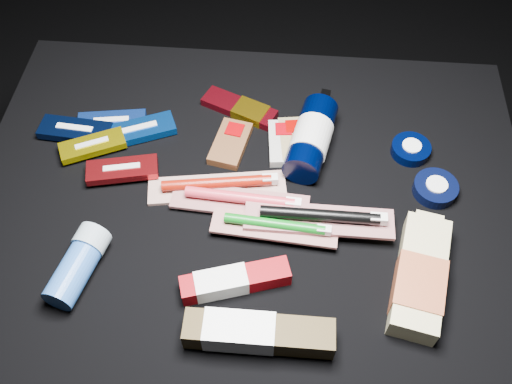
# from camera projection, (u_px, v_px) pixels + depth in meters

# --- Properties ---
(ground) EXTENTS (3.00, 3.00, 0.00)m
(ground) POSITION_uv_depth(u_px,v_px,m) (249.00, 301.00, 1.31)
(ground) COLOR black
(ground) RESTS_ON ground
(cloth_table) EXTENTS (0.98, 0.78, 0.40)m
(cloth_table) POSITION_uv_depth(u_px,v_px,m) (248.00, 259.00, 1.15)
(cloth_table) COLOR black
(cloth_table) RESTS_ON ground
(luna_bar_0) EXTENTS (0.13, 0.07, 0.02)m
(luna_bar_0) POSITION_uv_depth(u_px,v_px,m) (112.00, 122.00, 1.09)
(luna_bar_0) COLOR #1640AC
(luna_bar_0) RESTS_ON cloth_table
(luna_bar_1) EXTENTS (0.14, 0.10, 0.02)m
(luna_bar_1) POSITION_uv_depth(u_px,v_px,m) (139.00, 130.00, 1.07)
(luna_bar_1) COLOR #093C91
(luna_bar_1) RESTS_ON cloth_table
(luna_bar_2) EXTENTS (0.14, 0.06, 0.02)m
(luna_bar_2) POSITION_uv_depth(u_px,v_px,m) (75.00, 130.00, 1.07)
(luna_bar_2) COLOR black
(luna_bar_2) RESTS_ON cloth_table
(luna_bar_3) EXTENTS (0.13, 0.09, 0.02)m
(luna_bar_3) POSITION_uv_depth(u_px,v_px,m) (93.00, 145.00, 1.04)
(luna_bar_3) COLOR #AE9E05
(luna_bar_3) RESTS_ON cloth_table
(luna_bar_4) EXTENTS (0.13, 0.07, 0.02)m
(luna_bar_4) POSITION_uv_depth(u_px,v_px,m) (122.00, 170.00, 1.01)
(luna_bar_4) COLOR maroon
(luna_bar_4) RESTS_ON cloth_table
(clif_bar_0) EXTENTS (0.08, 0.12, 0.02)m
(clif_bar_0) POSITION_uv_depth(u_px,v_px,m) (231.00, 142.00, 1.06)
(clif_bar_0) COLOR brown
(clif_bar_0) RESTS_ON cloth_table
(clif_bar_1) EXTENTS (0.06, 0.11, 0.02)m
(clif_bar_1) POSITION_uv_depth(u_px,v_px,m) (284.00, 141.00, 1.06)
(clif_bar_1) COLOR #B1B2AA
(clif_bar_1) RESTS_ON cloth_table
(clif_bar_2) EXTENTS (0.07, 0.11, 0.02)m
(clif_bar_2) POSITION_uv_depth(u_px,v_px,m) (295.00, 139.00, 1.06)
(clif_bar_2) COLOR olive
(clif_bar_2) RESTS_ON cloth_table
(power_bar) EXTENTS (0.15, 0.10, 0.02)m
(power_bar) POSITION_uv_depth(u_px,v_px,m) (243.00, 109.00, 1.11)
(power_bar) COLOR maroon
(power_bar) RESTS_ON cloth_table
(lotion_bottle) EXTENTS (0.10, 0.22, 0.07)m
(lotion_bottle) POSITION_uv_depth(u_px,v_px,m) (311.00, 138.00, 1.03)
(lotion_bottle) COLOR black
(lotion_bottle) RESTS_ON cloth_table
(cream_tin_upper) EXTENTS (0.07, 0.07, 0.02)m
(cream_tin_upper) POSITION_uv_depth(u_px,v_px,m) (411.00, 149.00, 1.04)
(cream_tin_upper) COLOR black
(cream_tin_upper) RESTS_ON cloth_table
(cream_tin_lower) EXTENTS (0.08, 0.08, 0.02)m
(cream_tin_lower) POSITION_uv_depth(u_px,v_px,m) (435.00, 188.00, 0.99)
(cream_tin_lower) COLOR black
(cream_tin_lower) RESTS_ON cloth_table
(bodywash_bottle) EXTENTS (0.11, 0.22, 0.04)m
(bodywash_bottle) POSITION_uv_depth(u_px,v_px,m) (420.00, 278.00, 0.88)
(bodywash_bottle) COLOR beige
(bodywash_bottle) RESTS_ON cloth_table
(deodorant_stick) EXTENTS (0.08, 0.14, 0.05)m
(deodorant_stick) POSITION_uv_depth(u_px,v_px,m) (78.00, 264.00, 0.89)
(deodorant_stick) COLOR #2A5CAE
(deodorant_stick) RESTS_ON cloth_table
(toothbrush_pack_0) EXTENTS (0.25, 0.09, 0.03)m
(toothbrush_pack_0) POSITION_uv_depth(u_px,v_px,m) (219.00, 185.00, 1.00)
(toothbrush_pack_0) COLOR silver
(toothbrush_pack_0) RESTS_ON cloth_table
(toothbrush_pack_1) EXTENTS (0.24, 0.07, 0.03)m
(toothbrush_pack_1) POSITION_uv_depth(u_px,v_px,m) (242.00, 200.00, 0.97)
(toothbrush_pack_1) COLOR #AEA6A2
(toothbrush_pack_1) RESTS_ON cloth_table
(toothbrush_pack_2) EXTENTS (0.21, 0.06, 0.02)m
(toothbrush_pack_2) POSITION_uv_depth(u_px,v_px,m) (276.00, 226.00, 0.93)
(toothbrush_pack_2) COLOR #BCB5AF
(toothbrush_pack_2) RESTS_ON cloth_table
(toothbrush_pack_3) EXTENTS (0.25, 0.06, 0.03)m
(toothbrush_pack_3) POSITION_uv_depth(u_px,v_px,m) (321.00, 218.00, 0.93)
(toothbrush_pack_3) COLOR #A7A39D
(toothbrush_pack_3) RESTS_ON cloth_table
(toothpaste_carton_red) EXTENTS (0.17, 0.09, 0.03)m
(toothpaste_carton_red) POSITION_uv_depth(u_px,v_px,m) (230.00, 281.00, 0.88)
(toothpaste_carton_red) COLOR maroon
(toothpaste_carton_red) RESTS_ON cloth_table
(toothpaste_carton_green) EXTENTS (0.22, 0.05, 0.04)m
(toothpaste_carton_green) POSITION_uv_depth(u_px,v_px,m) (252.00, 333.00, 0.82)
(toothpaste_carton_green) COLOR #3B2C11
(toothpaste_carton_green) RESTS_ON cloth_table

